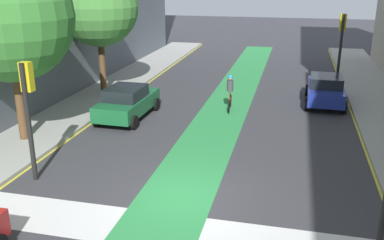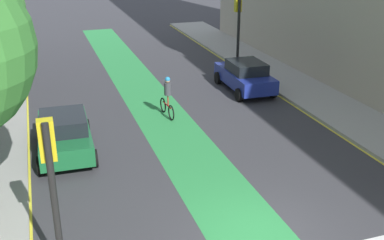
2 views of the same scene
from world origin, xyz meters
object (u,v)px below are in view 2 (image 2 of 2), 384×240
(traffic_signal_near_left, at_px, (51,171))
(car_blue_right_far, at_px, (245,76))
(cyclist_in_lane, at_px, (167,96))
(car_green_left_far, at_px, (64,133))
(traffic_signal_far_right, at_px, (238,19))

(traffic_signal_near_left, distance_m, car_blue_right_far, 15.29)
(car_blue_right_far, xyz_separation_m, cyclist_in_lane, (-4.75, -2.29, 0.17))
(traffic_signal_near_left, distance_m, cyclist_in_lane, 10.68)
(traffic_signal_near_left, bearing_deg, cyclist_in_lane, 60.40)
(car_green_left_far, bearing_deg, traffic_signal_far_right, 36.77)
(car_blue_right_far, relative_size, cyclist_in_lane, 2.28)
(traffic_signal_near_left, height_order, car_blue_right_far, traffic_signal_near_left)
(traffic_signal_near_left, xyz_separation_m, car_blue_right_far, (9.94, 11.44, -2.00))
(car_green_left_far, xyz_separation_m, cyclist_in_lane, (4.59, 2.36, 0.17))
(traffic_signal_near_left, relative_size, cyclist_in_lane, 2.14)
(car_blue_right_far, height_order, cyclist_in_lane, cyclist_in_lane)
(car_green_left_far, bearing_deg, cyclist_in_lane, 27.25)
(traffic_signal_far_right, xyz_separation_m, car_green_left_far, (-10.13, -7.57, -2.33))
(traffic_signal_near_left, relative_size, car_green_left_far, 0.94)
(car_green_left_far, height_order, car_blue_right_far, same)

